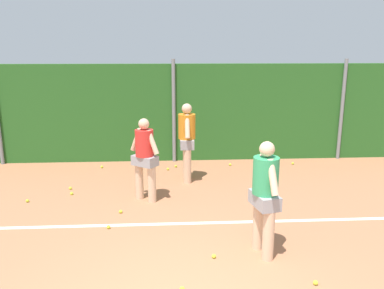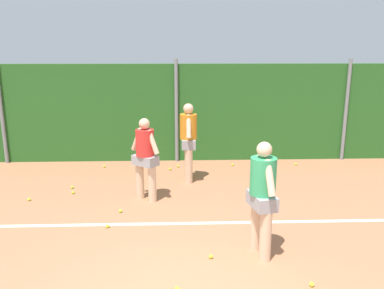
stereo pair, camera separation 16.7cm
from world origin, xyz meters
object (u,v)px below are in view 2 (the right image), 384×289
tennis_ball_5 (211,256)px  tennis_ball_6 (296,164)px  tennis_ball_11 (312,284)px  tennis_ball_12 (178,166)px  tennis_ball_10 (121,211)px  tennis_ball_4 (73,193)px  tennis_ball_9 (108,226)px  tennis_ball_0 (177,289)px  tennis_ball_7 (104,166)px  player_midcourt (145,155)px  player_backcourt_far (188,138)px  tennis_ball_3 (29,199)px  player_foreground_near (262,193)px  tennis_ball_2 (170,169)px  tennis_ball_13 (72,187)px  tennis_ball_1 (233,165)px

tennis_ball_5 → tennis_ball_6: size_ratio=1.00×
tennis_ball_11 → tennis_ball_12: size_ratio=1.00×
tennis_ball_10 → tennis_ball_12: bearing=69.1°
tennis_ball_4 → tennis_ball_9: (1.05, -1.71, 0.00)m
tennis_ball_6 → tennis_ball_12: 3.24m
tennis_ball_6 → tennis_ball_11: same height
tennis_ball_0 → tennis_ball_7: (-1.97, 5.57, 0.00)m
player_midcourt → player_backcourt_far: bearing=89.5°
player_backcourt_far → tennis_ball_3: bearing=-70.5°
player_foreground_near → tennis_ball_0: bearing=112.7°
player_midcourt → tennis_ball_4: player_midcourt is taller
tennis_ball_2 → tennis_ball_4: 2.68m
player_backcourt_far → tennis_ball_13: (-2.68, -0.49, -1.02)m
tennis_ball_10 → tennis_ball_11: (2.91, -2.54, 0.00)m
tennis_ball_4 → player_backcourt_far: bearing=17.9°
tennis_ball_13 → tennis_ball_0: bearing=-58.7°
tennis_ball_0 → tennis_ball_1: 5.78m
tennis_ball_4 → tennis_ball_11: 5.44m
tennis_ball_10 → tennis_ball_0: bearing=-66.7°
player_backcourt_far → tennis_ball_0: size_ratio=28.43×
player_foreground_near → tennis_ball_9: (-2.52, 1.01, -0.98)m
tennis_ball_11 → tennis_ball_4: bearing=138.9°
player_backcourt_far → tennis_ball_7: 2.71m
player_foreground_near → tennis_ball_2: 4.72m
tennis_ball_2 → tennis_ball_5: 4.53m
tennis_ball_3 → tennis_ball_10: size_ratio=1.00×
player_foreground_near → tennis_ball_1: (0.23, 4.68, -0.98)m
player_midcourt → tennis_ball_1: size_ratio=26.49×
tennis_ball_7 → tennis_ball_13: size_ratio=1.00×
player_midcourt → tennis_ball_12: bearing=110.4°
tennis_ball_10 → tennis_ball_12: (1.13, 2.95, 0.00)m
tennis_ball_1 → tennis_ball_3: same height
player_backcourt_far → tennis_ball_11: bearing=19.1°
player_foreground_near → tennis_ball_2: (-1.47, 4.38, -0.98)m
tennis_ball_2 → tennis_ball_13: size_ratio=1.00×
tennis_ball_6 → tennis_ball_9: (-4.50, -3.69, 0.00)m
tennis_ball_11 → tennis_ball_13: bearing=137.0°
tennis_ball_1 → tennis_ball_10: bearing=-131.0°
tennis_ball_11 → tennis_ball_6: bearing=75.4°
player_midcourt → tennis_ball_3: bearing=-143.6°
tennis_ball_6 → tennis_ball_13: 5.90m
tennis_ball_13 → player_midcourt: bearing=-22.5°
tennis_ball_1 → tennis_ball_9: same height
player_foreground_near → tennis_ball_5: bearing=84.9°
tennis_ball_2 → tennis_ball_12: same height
tennis_ball_0 → tennis_ball_6: bearing=59.8°
player_foreground_near → tennis_ball_10: 3.08m
tennis_ball_1 → tennis_ball_2: (-1.70, -0.30, 0.00)m
player_backcourt_far → tennis_ball_6: 3.36m
tennis_ball_3 → tennis_ball_10: 2.11m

